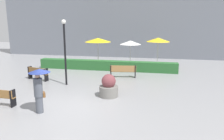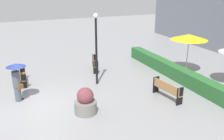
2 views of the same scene
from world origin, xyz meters
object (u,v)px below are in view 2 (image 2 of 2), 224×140
object	(u,v)px
bench_near_left	(22,76)
lamp_post	(96,42)
bench_back_row	(167,89)
planter_pot	(85,102)
patio_umbrella_yellow	(189,37)
bench_far_left	(95,63)
pedestrian_with_umbrella	(17,77)

from	to	relation	value
bench_near_left	lamp_post	bearing A→B (deg)	66.15
bench_near_left	bench_back_row	bearing A→B (deg)	52.64
lamp_post	bench_back_row	bearing A→B (deg)	38.40
bench_back_row	planter_pot	world-z (taller)	planter_pot
bench_near_left	patio_umbrella_yellow	size ratio (longest dim) A/B	0.67
planter_pot	lamp_post	bearing A→B (deg)	151.87
bench_far_left	patio_umbrella_yellow	size ratio (longest dim) A/B	0.65
bench_far_left	bench_back_row	bearing A→B (deg)	18.31
bench_back_row	patio_umbrella_yellow	world-z (taller)	patio_umbrella_yellow
bench_near_left	pedestrian_with_umbrella	bearing A→B (deg)	-8.44
planter_pot	patio_umbrella_yellow	size ratio (longest dim) A/B	0.48
bench_back_row	lamp_post	bearing A→B (deg)	-141.60
bench_far_left	pedestrian_with_umbrella	xyz separation A→B (m)	(3.06, -5.11, 0.74)
bench_back_row	planter_pot	distance (m)	4.29
bench_far_left	pedestrian_with_umbrella	world-z (taller)	pedestrian_with_umbrella
lamp_post	patio_umbrella_yellow	size ratio (longest dim) A/B	1.59
pedestrian_with_umbrella	patio_umbrella_yellow	xyz separation A→B (m)	(-0.12, 10.44, 1.14)
bench_back_row	pedestrian_with_umbrella	world-z (taller)	pedestrian_with_umbrella
bench_back_row	pedestrian_with_umbrella	xyz separation A→B (m)	(-2.65, -7.00, 0.75)
patio_umbrella_yellow	pedestrian_with_umbrella	bearing A→B (deg)	-89.34
bench_back_row	pedestrian_with_umbrella	bearing A→B (deg)	-110.76
bench_near_left	planter_pot	xyz separation A→B (m)	(4.94, 2.35, 0.04)
bench_far_left	lamp_post	size ratio (longest dim) A/B	0.41
bench_back_row	bench_far_left	distance (m)	6.02
lamp_post	patio_umbrella_yellow	world-z (taller)	lamp_post
bench_near_left	pedestrian_with_umbrella	distance (m)	2.57
pedestrian_with_umbrella	planter_pot	distance (m)	3.78
bench_back_row	bench_near_left	size ratio (longest dim) A/B	1.10
bench_near_left	patio_umbrella_yellow	bearing A→B (deg)	77.16
planter_pot	bench_back_row	bearing A→B (deg)	88.24
lamp_post	pedestrian_with_umbrella	bearing A→B (deg)	-81.80
planter_pot	patio_umbrella_yellow	bearing A→B (deg)	108.87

